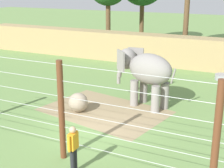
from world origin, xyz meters
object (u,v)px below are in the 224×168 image
Objects in this scene: enrichment_ball at (78,102)px; elephant at (145,70)px; water_tub at (223,77)px; zookeeper at (73,147)px.

elephant is at bearing 40.98° from enrichment_ball.
water_tub is (5.58, 9.11, -0.30)m from enrichment_ball.
enrichment_ball reaches higher than water_tub.
water_tub is at bearing 66.62° from elephant.
elephant is 3.82× the size of enrichment_ball.
enrichment_ball is 0.58× the size of zookeeper.
elephant is 2.20× the size of zookeeper.
zookeeper is at bearing -101.28° from water_tub.
enrichment_ball is 5.57m from zookeeper.
enrichment_ball is (-2.63, -2.28, -1.40)m from elephant.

